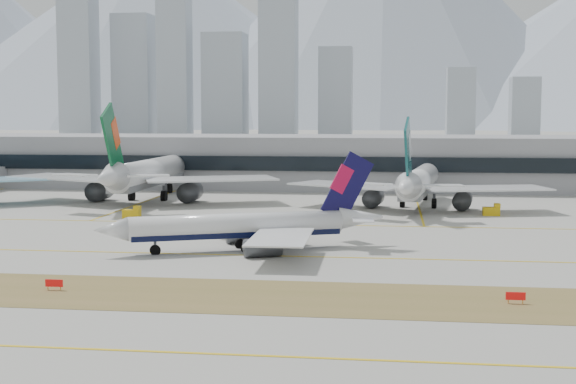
# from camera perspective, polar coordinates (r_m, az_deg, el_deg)

# --- Properties ---
(ground) EXTENTS (3000.00, 3000.00, 0.00)m
(ground) POSITION_cam_1_polar(r_m,az_deg,el_deg) (126.04, 0.03, -4.19)
(ground) COLOR gray
(ground) RESTS_ON ground
(apron_markings) EXTENTS (360.00, 122.22, 0.06)m
(apron_markings) POSITION_cam_1_polar(r_m,az_deg,el_deg) (74.16, -5.40, -11.14)
(apron_markings) COLOR brown
(apron_markings) RESTS_ON ground
(taxiing_airliner) EXTENTS (44.08, 37.31, 15.59)m
(taxiing_airliner) POSITION_cam_1_polar(r_m,az_deg,el_deg) (126.07, -2.88, -2.47)
(taxiing_airliner) COLOR white
(taxiing_airliner) RESTS_ON ground
(widebody_eva) EXTENTS (68.01, 66.24, 24.23)m
(widebody_eva) POSITION_cam_1_polar(r_m,az_deg,el_deg) (200.48, -10.06, 1.19)
(widebody_eva) COLOR white
(widebody_eva) RESTS_ON ground
(widebody_cathay) EXTENTS (58.93, 58.13, 21.19)m
(widebody_cathay) POSITION_cam_1_polar(r_m,az_deg,el_deg) (184.76, 9.23, 0.60)
(widebody_cathay) COLOR white
(widebody_cathay) RESTS_ON ground
(terminal) EXTENTS (280.00, 43.10, 15.00)m
(terminal) POSITION_cam_1_polar(r_m,az_deg,el_deg) (238.98, 3.55, 2.21)
(terminal) COLOR gray
(terminal) RESTS_ON ground
(hold_sign_left) EXTENTS (2.20, 0.15, 1.35)m
(hold_sign_left) POSITION_cam_1_polar(r_m,az_deg,el_deg) (101.84, -16.30, -6.25)
(hold_sign_left) COLOR red
(hold_sign_left) RESTS_ON ground
(hold_sign_right) EXTENTS (2.20, 0.15, 1.35)m
(hold_sign_right) POSITION_cam_1_polar(r_m,az_deg,el_deg) (94.52, 15.88, -7.14)
(hold_sign_right) COLOR red
(hold_sign_right) RESTS_ON ground
(gse_c) EXTENTS (3.55, 2.00, 2.60)m
(gse_c) POSITION_cam_1_polar(r_m,az_deg,el_deg) (174.71, 14.31, -1.30)
(gse_c) COLOR gold
(gse_c) RESTS_ON ground
(gse_b) EXTENTS (3.55, 2.00, 2.60)m
(gse_b) POSITION_cam_1_polar(r_m,az_deg,el_deg) (167.91, -11.00, -1.50)
(gse_b) COLOR gold
(gse_b) RESTS_ON ground
(city_skyline) EXTENTS (342.00, 49.80, 140.00)m
(city_skyline) POSITION_cam_1_polar(r_m,az_deg,el_deg) (590.23, -4.69, 8.27)
(city_skyline) COLOR #9CA6B2
(city_skyline) RESTS_ON ground
(mountain_ridge) EXTENTS (2830.00, 1120.00, 470.00)m
(mountain_ridge) POSITION_cam_1_polar(r_m,az_deg,el_deg) (1535.87, 8.12, 11.46)
(mountain_ridge) COLOR #9EA8B7
(mountain_ridge) RESTS_ON ground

